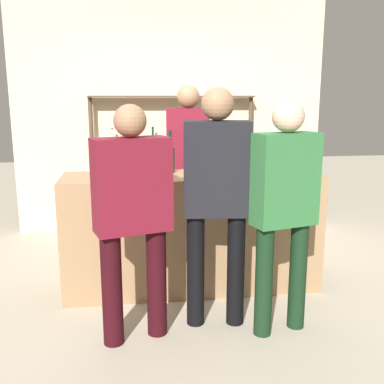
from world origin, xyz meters
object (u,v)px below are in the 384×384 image
at_px(counter_bottle_4, 170,157).
at_px(customer_center, 217,191).
at_px(wine_glass, 121,160).
at_px(customer_right, 285,201).
at_px(server_behind_counter, 188,156).
at_px(counter_bottle_1, 132,162).
at_px(counter_bottle_3, 103,165).
at_px(customer_left, 133,209).
at_px(counter_bottle_2, 240,156).
at_px(counter_bottle_0, 222,159).

height_order(counter_bottle_4, customer_center, customer_center).
height_order(counter_bottle_4, wine_glass, counter_bottle_4).
relative_size(counter_bottle_4, customer_right, 0.22).
xyz_separation_m(wine_glass, server_behind_counter, (0.66, 0.86, -0.09)).
xyz_separation_m(counter_bottle_1, customer_right, (1.01, -0.71, -0.18)).
distance_m(counter_bottle_3, customer_left, 0.74).
height_order(counter_bottle_1, customer_right, customer_right).
bearing_deg(server_behind_counter, counter_bottle_3, -27.93).
bearing_deg(counter_bottle_1, counter_bottle_2, 10.06).
height_order(counter_bottle_0, wine_glass, counter_bottle_0).
bearing_deg(wine_glass, customer_right, -37.61).
bearing_deg(counter_bottle_2, counter_bottle_0, -143.06).
relative_size(counter_bottle_0, counter_bottle_4, 0.96).
distance_m(counter_bottle_2, server_behind_counter, 0.90).
xyz_separation_m(counter_bottle_4, customer_center, (0.25, -0.81, -0.13)).
distance_m(counter_bottle_3, customer_center, 0.98).
bearing_deg(counter_bottle_2, customer_center, -115.24).
bearing_deg(counter_bottle_0, counter_bottle_4, 149.21).
xyz_separation_m(counter_bottle_3, server_behind_counter, (0.80, 1.00, -0.08)).
height_order(counter_bottle_0, server_behind_counter, server_behind_counter).
distance_m(counter_bottle_0, counter_bottle_1, 0.73).
bearing_deg(counter_bottle_4, customer_left, -109.47).
distance_m(counter_bottle_0, customer_center, 0.61).
height_order(counter_bottle_3, customer_center, customer_center).
relative_size(counter_bottle_4, server_behind_counter, 0.21).
xyz_separation_m(counter_bottle_3, wine_glass, (0.14, 0.14, 0.01)).
xyz_separation_m(counter_bottle_4, customer_right, (0.69, -0.97, -0.18)).
relative_size(counter_bottle_2, counter_bottle_4, 1.02).
xyz_separation_m(wine_glass, customer_left, (0.08, -0.82, -0.21)).
xyz_separation_m(counter_bottle_3, customer_center, (0.80, -0.54, -0.12)).
bearing_deg(counter_bottle_2, counter_bottle_1, -169.94).
bearing_deg(counter_bottle_1, customer_center, -43.75).
xyz_separation_m(counter_bottle_0, customer_left, (-0.73, -0.70, -0.22)).
distance_m(customer_left, server_behind_counter, 1.78).
bearing_deg(counter_bottle_2, customer_left, -137.43).
bearing_deg(counter_bottle_3, counter_bottle_4, 25.68).
relative_size(customer_right, customer_center, 0.95).
height_order(counter_bottle_0, counter_bottle_1, counter_bottle_1).
xyz_separation_m(counter_bottle_0, counter_bottle_1, (-0.72, -0.02, -0.00)).
bearing_deg(wine_glass, counter_bottle_1, -56.51).
relative_size(counter_bottle_2, customer_right, 0.23).
bearing_deg(customer_center, counter_bottle_3, 62.05).
bearing_deg(customer_center, counter_bottle_1, 52.37).
relative_size(counter_bottle_1, customer_right, 0.22).
distance_m(counter_bottle_0, counter_bottle_2, 0.23).
bearing_deg(customer_right, counter_bottle_0, 6.64).
relative_size(counter_bottle_3, customer_center, 0.18).
bearing_deg(customer_left, counter_bottle_0, -62.65).
height_order(counter_bottle_0, customer_left, customer_left).
xyz_separation_m(wine_glass, customer_right, (1.10, -0.85, -0.18)).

